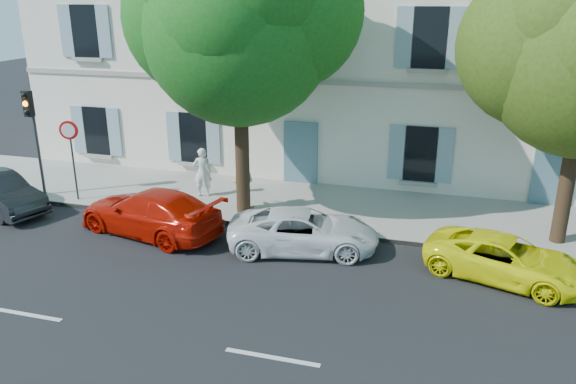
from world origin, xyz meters
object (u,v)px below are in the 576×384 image
(car_yellow_supercar, at_px, (506,259))
(tree_left, at_px, (239,30))
(car_red_coupe, at_px, (150,212))
(road_sign, at_px, (71,143))
(traffic_light, at_px, (32,121))
(car_white_coupe, at_px, (304,231))
(pedestrian_a, at_px, (202,172))
(pedestrian_b, at_px, (242,183))

(car_yellow_supercar, bearing_deg, tree_left, 91.47)
(car_red_coupe, distance_m, tree_left, 6.12)
(tree_left, bearing_deg, road_sign, -174.84)
(car_yellow_supercar, height_order, tree_left, tree_left)
(traffic_light, bearing_deg, car_yellow_supercar, -6.66)
(car_red_coupe, relative_size, car_yellow_supercar, 1.18)
(tree_left, xyz_separation_m, road_sign, (-6.01, -0.54, -3.79))
(car_red_coupe, distance_m, car_white_coupe, 4.81)
(pedestrian_a, bearing_deg, traffic_light, -8.43)
(road_sign, bearing_deg, traffic_light, 178.73)
(car_red_coupe, bearing_deg, tree_left, 148.07)
(car_white_coupe, xyz_separation_m, traffic_light, (-10.06, 1.55, 2.27))
(car_yellow_supercar, bearing_deg, pedestrian_b, 89.70)
(car_red_coupe, relative_size, pedestrian_b, 2.75)
(pedestrian_a, height_order, pedestrian_b, pedestrian_a)
(tree_left, relative_size, pedestrian_a, 5.13)
(car_red_coupe, relative_size, pedestrian_a, 2.69)
(pedestrian_a, bearing_deg, car_yellow_supercar, 137.35)
(road_sign, xyz_separation_m, pedestrian_a, (4.10, 1.58, -1.15))
(car_white_coupe, distance_m, car_yellow_supercar, 5.42)
(car_yellow_supercar, bearing_deg, car_white_coupe, 104.92)
(car_white_coupe, relative_size, tree_left, 0.47)
(car_red_coupe, relative_size, traffic_light, 1.27)
(pedestrian_b, bearing_deg, pedestrian_a, -25.68)
(road_sign, relative_size, pedestrian_a, 1.60)
(car_yellow_supercar, relative_size, road_sign, 1.43)
(car_yellow_supercar, height_order, traffic_light, traffic_light)
(tree_left, relative_size, traffic_light, 2.41)
(car_red_coupe, relative_size, tree_left, 0.53)
(car_red_coupe, distance_m, road_sign, 4.38)
(car_red_coupe, xyz_separation_m, pedestrian_b, (2.08, 2.49, 0.32))
(pedestrian_b, bearing_deg, car_red_coupe, 46.70)
(tree_left, height_order, traffic_light, tree_left)
(car_yellow_supercar, relative_size, pedestrian_a, 2.28)
(car_white_coupe, relative_size, traffic_light, 1.14)
(car_yellow_supercar, distance_m, pedestrian_a, 10.47)
(car_white_coupe, distance_m, traffic_light, 10.43)
(car_yellow_supercar, bearing_deg, car_red_coupe, 106.80)
(traffic_light, xyz_separation_m, road_sign, (1.47, -0.03, -0.69))
(car_white_coupe, distance_m, pedestrian_b, 3.65)
(car_white_coupe, height_order, pedestrian_b, pedestrian_b)
(pedestrian_a, xyz_separation_m, pedestrian_b, (1.76, -0.72, -0.02))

